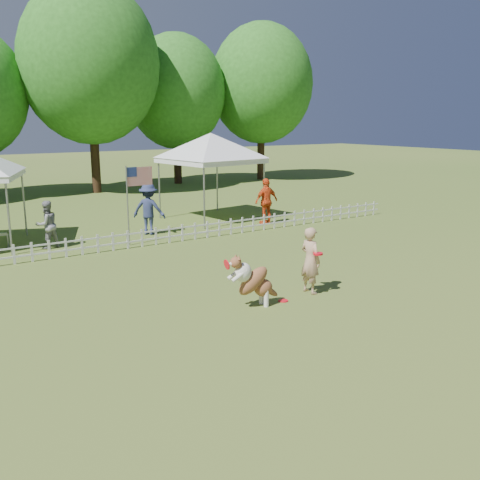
{
  "coord_description": "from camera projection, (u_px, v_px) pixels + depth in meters",
  "views": [
    {
      "loc": [
        -7.07,
        -9.2,
        4.14
      ],
      "look_at": [
        0.34,
        2.0,
        1.1
      ],
      "focal_mm": 40.0,
      "sensor_mm": 36.0,
      "label": 1
    }
  ],
  "objects": [
    {
      "name": "ground",
      "position": [
        276.0,
        305.0,
        12.2
      ],
      "size": [
        120.0,
        120.0,
        0.0
      ],
      "primitive_type": "plane",
      "color": "#395B1D",
      "rests_on": "ground"
    },
    {
      "name": "picket_fence",
      "position": [
        149.0,
        237.0,
        17.83
      ],
      "size": [
        22.0,
        0.08,
        0.6
      ],
      "primitive_type": null,
      "color": "silver",
      "rests_on": "ground"
    },
    {
      "name": "handler",
      "position": [
        310.0,
        260.0,
        12.88
      ],
      "size": [
        0.42,
        0.62,
        1.63
      ],
      "primitive_type": "imported",
      "rotation": [
        0.0,
        0.0,
        1.63
      ],
      "color": "tan",
      "rests_on": "ground"
    },
    {
      "name": "dog",
      "position": [
        254.0,
        281.0,
        11.92
      ],
      "size": [
        1.23,
        0.51,
        1.24
      ],
      "primitive_type": null,
      "rotation": [
        0.0,
        0.0,
        -0.09
      ],
      "color": "brown",
      "rests_on": "ground"
    },
    {
      "name": "frisbee_on_turf",
      "position": [
        283.0,
        301.0,
        12.45
      ],
      "size": [
        0.24,
        0.24,
        0.02
      ],
      "primitive_type": "cylinder",
      "rotation": [
        0.0,
        0.0,
        -0.04
      ],
      "color": "red",
      "rests_on": "ground"
    },
    {
      "name": "canopy_tent_right",
      "position": [
        211.0,
        178.0,
        22.34
      ],
      "size": [
        3.82,
        3.82,
        3.51
      ],
      "primitive_type": null,
      "rotation": [
        0.0,
        0.0,
        0.13
      ],
      "color": "white",
      "rests_on": "ground"
    },
    {
      "name": "flag_pole",
      "position": [
        128.0,
        206.0,
        17.67
      ],
      "size": [
        1.03,
        0.21,
        2.66
      ],
      "primitive_type": null,
      "rotation": [
        0.0,
        0.0,
        0.1
      ],
      "color": "gray",
      "rests_on": "ground"
    },
    {
      "name": "spectator_a",
      "position": [
        47.0,
        225.0,
        17.38
      ],
      "size": [
        0.9,
        0.78,
        1.57
      ],
      "primitive_type": "imported",
      "rotation": [
        0.0,
        0.0,
        3.41
      ],
      "color": "gray",
      "rests_on": "ground"
    },
    {
      "name": "spectator_b",
      "position": [
        149.0,
        209.0,
        19.49
      ],
      "size": [
        1.35,
        1.35,
        1.88
      ],
      "primitive_type": "imported",
      "rotation": [
        0.0,
        0.0,
        2.36
      ],
      "color": "navy",
      "rests_on": "ground"
    },
    {
      "name": "spectator_c",
      "position": [
        266.0,
        201.0,
        21.48
      ],
      "size": [
        1.1,
        0.49,
        1.84
      ],
      "primitive_type": "imported",
      "rotation": [
        0.0,
        0.0,
        3.18
      ],
      "color": "#DE471A",
      "rests_on": "ground"
    },
    {
      "name": "tree_center_right",
      "position": [
        91.0,
        79.0,
        29.5
      ],
      "size": [
        7.6,
        7.6,
        12.6
      ],
      "primitive_type": null,
      "color": "#27621C",
      "rests_on": "ground"
    },
    {
      "name": "tree_right",
      "position": [
        176.0,
        102.0,
        34.2
      ],
      "size": [
        6.2,
        6.2,
        10.4
      ],
      "primitive_type": null,
      "color": "#27621C",
      "rests_on": "ground"
    },
    {
      "name": "tree_far_right",
      "position": [
        261.0,
        96.0,
        36.5
      ],
      "size": [
        7.0,
        7.0,
        11.4
      ],
      "primitive_type": null,
      "color": "#27621C",
      "rests_on": "ground"
    }
  ]
}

